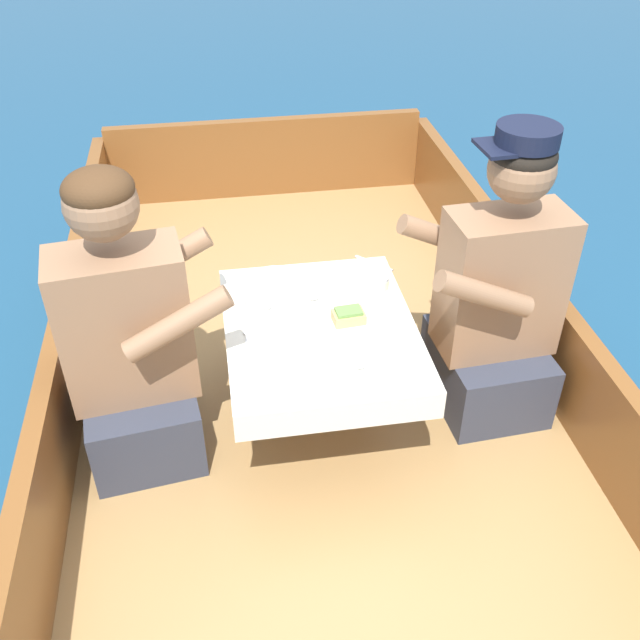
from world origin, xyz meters
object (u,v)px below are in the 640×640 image
person_starboard (497,302)px  coffee_cup_center (302,297)px  person_port (131,347)px  coffee_cup_port (254,306)px  sandwich (349,316)px  coffee_cup_starboard (345,366)px  tin_can (380,283)px

person_starboard → coffee_cup_center: 0.67m
person_port → coffee_cup_port: size_ratio=11.41×
sandwich → coffee_cup_port: 0.33m
person_starboard → sandwich: bearing=-2.7°
person_port → coffee_cup_starboard: person_port is taller
sandwich → tin_can: 0.24m
tin_can → coffee_cup_starboard: bearing=-115.9°
coffee_cup_port → tin_can: (0.46, 0.07, -0.00)m
coffee_cup_port → coffee_cup_center: size_ratio=0.97×
sandwich → coffee_cup_center: 0.20m
person_starboard → coffee_cup_port: 0.84m
coffee_cup_starboard → coffee_cup_port: bearing=123.9°
person_starboard → coffee_cup_center: person_starboard is taller
person_port → person_starboard: size_ratio=0.97×
person_starboard → tin_can: (-0.37, 0.18, 0.00)m
sandwich → coffee_cup_port: size_ratio=1.22×
person_port → coffee_cup_starboard: 0.69m
person_starboard → coffee_cup_center: (-0.66, 0.14, 0.00)m
sandwich → coffee_cup_starboard: (-0.06, -0.25, -0.00)m
tin_can → coffee_cup_center: bearing=-171.9°
coffee_cup_center → tin_can: tin_can is taller
person_starboard → sandwich: size_ratio=9.64×
person_starboard → coffee_cup_center: size_ratio=11.40×
sandwich → tin_can: bearing=51.0°
person_port → sandwich: bearing=-5.2°
coffee_cup_starboard → tin_can: coffee_cup_starboard is taller
coffee_cup_port → coffee_cup_center: coffee_cup_port is taller
coffee_cup_starboard → tin_can: (0.21, 0.44, -0.00)m
coffee_cup_port → person_port: bearing=-161.3°
sandwich → coffee_cup_starboard: size_ratio=1.03×
person_port → tin_can: size_ratio=15.53×
person_port → sandwich: 0.72m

